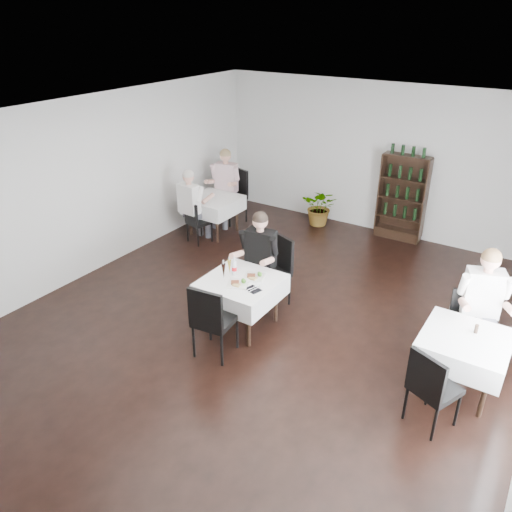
{
  "coord_description": "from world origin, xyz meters",
  "views": [
    {
      "loc": [
        3.23,
        -5.07,
        4.23
      ],
      "look_at": [
        -0.18,
        0.2,
        1.1
      ],
      "focal_mm": 35.0,
      "sensor_mm": 36.0,
      "label": 1
    }
  ],
  "objects_px": {
    "main_table": "(241,289)",
    "potted_tree": "(320,207)",
    "wine_shelf": "(402,199)",
    "diner_main": "(258,255)"
  },
  "relations": [
    {
      "from": "main_table",
      "to": "potted_tree",
      "type": "xyz_separation_m",
      "value": [
        -0.74,
        4.08,
        -0.21
      ]
    },
    {
      "from": "potted_tree",
      "to": "diner_main",
      "type": "bearing_deg",
      "value": -79.26
    },
    {
      "from": "wine_shelf",
      "to": "diner_main",
      "type": "distance_m",
      "value": 3.89
    },
    {
      "from": "wine_shelf",
      "to": "diner_main",
      "type": "relative_size",
      "value": 1.11
    },
    {
      "from": "wine_shelf",
      "to": "potted_tree",
      "type": "xyz_separation_m",
      "value": [
        -1.64,
        -0.23,
        -0.44
      ]
    },
    {
      "from": "potted_tree",
      "to": "main_table",
      "type": "bearing_deg",
      "value": -79.71
    },
    {
      "from": "wine_shelf",
      "to": "main_table",
      "type": "relative_size",
      "value": 1.7
    },
    {
      "from": "diner_main",
      "to": "main_table",
      "type": "bearing_deg",
      "value": -82.57
    },
    {
      "from": "wine_shelf",
      "to": "diner_main",
      "type": "height_order",
      "value": "wine_shelf"
    },
    {
      "from": "main_table",
      "to": "potted_tree",
      "type": "relative_size",
      "value": 1.25
    }
  ]
}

